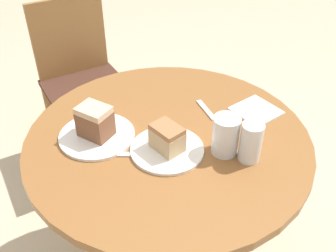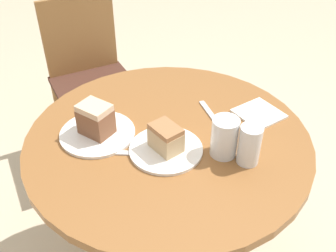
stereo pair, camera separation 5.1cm
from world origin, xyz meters
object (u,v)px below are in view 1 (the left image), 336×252
at_px(glass_lemonade, 225,137).
at_px(chair, 85,84).
at_px(plate_near, 167,149).
at_px(glass_water, 251,144).
at_px(cake_slice_far, 95,121).
at_px(plate_far, 97,136).
at_px(cake_slice_near, 167,138).

bearing_deg(glass_lemonade, chair, 87.33).
xyz_separation_m(plate_near, glass_water, (0.17, -0.18, 0.05)).
distance_m(cake_slice_far, glass_lemonade, 0.40).
bearing_deg(glass_lemonade, glass_water, -63.04).
distance_m(plate_far, glass_water, 0.48).
xyz_separation_m(plate_far, glass_water, (0.30, -0.37, 0.05)).
xyz_separation_m(cake_slice_near, glass_lemonade, (0.13, -0.11, 0.00)).
bearing_deg(glass_water, cake_slice_near, 133.82).
bearing_deg(plate_far, chair, 66.84).
distance_m(chair, plate_near, 0.99).
height_order(cake_slice_near, glass_water, glass_water).
height_order(plate_far, glass_water, glass_water).
distance_m(cake_slice_near, glass_water, 0.24).
distance_m(plate_near, cake_slice_near, 0.05).
height_order(chair, cake_slice_near, chair).
relative_size(chair, glass_water, 6.98).
xyz_separation_m(chair, plate_near, (-0.18, -0.93, 0.28)).
height_order(cake_slice_near, glass_lemonade, glass_lemonade).
bearing_deg(plate_near, glass_water, -46.18).
bearing_deg(cake_slice_near, glass_lemonade, -38.81).
bearing_deg(cake_slice_near, cake_slice_far, 125.17).
distance_m(chair, glass_water, 1.16).
bearing_deg(plate_far, plate_near, -54.83).
bearing_deg(chair, plate_near, -93.07).
bearing_deg(chair, glass_lemonade, -84.64).
xyz_separation_m(cake_slice_far, glass_water, (0.30, -0.37, -0.00)).
xyz_separation_m(chair, plate_far, (-0.32, -0.74, 0.28)).
bearing_deg(plate_far, glass_lemonade, -48.03).
bearing_deg(glass_lemonade, cake_slice_near, 141.19).
xyz_separation_m(plate_near, cake_slice_near, (0.00, -0.00, 0.05)).
relative_size(plate_far, cake_slice_near, 2.41).
distance_m(cake_slice_far, glass_water, 0.48).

